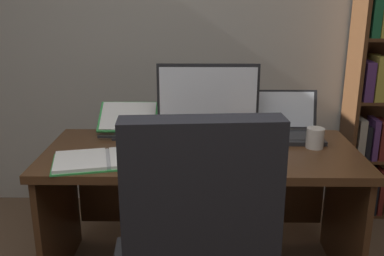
{
  "coord_description": "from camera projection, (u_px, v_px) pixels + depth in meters",
  "views": [
    {
      "loc": [
        0.06,
        -0.79,
        1.46
      ],
      "look_at": [
        0.03,
        1.23,
        0.84
      ],
      "focal_mm": 40.91,
      "sensor_mm": 36.0,
      "label": 1
    }
  ],
  "objects": [
    {
      "name": "notepad",
      "position": [
        156.0,
        150.0,
        2.19
      ],
      "size": [
        0.17,
        0.22,
        0.01
      ],
      "primitive_type": "cube",
      "rotation": [
        0.0,
        0.0,
        -0.09
      ],
      "color": "white",
      "rests_on": "desk"
    },
    {
      "name": "computer_mouse",
      "position": [
        272.0,
        154.0,
        2.08
      ],
      "size": [
        0.06,
        0.1,
        0.04
      ],
      "primitive_type": "ellipsoid",
      "color": "#232326",
      "rests_on": "desk"
    },
    {
      "name": "laptop",
      "position": [
        288.0,
        128.0,
        2.39
      ],
      "size": [
        0.35,
        0.29,
        0.24
      ],
      "color": "#232326",
      "rests_on": "desk"
    },
    {
      "name": "open_binder",
      "position": [
        108.0,
        159.0,
        2.05
      ],
      "size": [
        0.55,
        0.38,
        0.02
      ],
      "rotation": [
        0.0,
        0.0,
        0.23
      ],
      "color": "green",
      "rests_on": "desk"
    },
    {
      "name": "reading_stand_with_book",
      "position": [
        128.0,
        120.0,
        2.44
      ],
      "size": [
        0.33,
        0.25,
        0.16
      ],
      "color": "#232326",
      "rests_on": "desk"
    },
    {
      "name": "coffee_mug",
      "position": [
        315.0,
        138.0,
        2.22
      ],
      "size": [
        0.09,
        0.09,
        0.1
      ],
      "primitive_type": "cylinder",
      "color": "silver",
      "rests_on": "desk"
    },
    {
      "name": "desk",
      "position": [
        201.0,
        180.0,
        2.33
      ],
      "size": [
        1.58,
        0.69,
        0.71
      ],
      "color": "#4C2D19",
      "rests_on": "ground"
    },
    {
      "name": "keyboard",
      "position": [
        209.0,
        156.0,
        2.09
      ],
      "size": [
        0.42,
        0.15,
        0.02
      ],
      "primitive_type": "cube",
      "color": "#232326",
      "rests_on": "desk"
    },
    {
      "name": "monitor",
      "position": [
        208.0,
        100.0,
        2.35
      ],
      "size": [
        0.55,
        0.16,
        0.4
      ],
      "color": "#232326",
      "rests_on": "desk"
    },
    {
      "name": "pen",
      "position": [
        160.0,
        148.0,
        2.18
      ],
      "size": [
        0.14,
        0.03,
        0.01
      ],
      "primitive_type": "cylinder",
      "rotation": [
        0.0,
        1.57,
        0.15
      ],
      "color": "navy",
      "rests_on": "notepad"
    }
  ]
}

